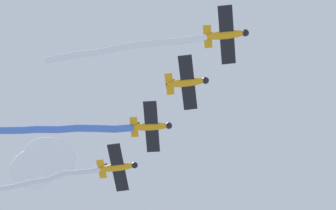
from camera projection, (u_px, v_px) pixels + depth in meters
name	position (u px, v px, depth m)	size (l,w,h in m)	color
airplane_lead	(226.00, 35.00, 68.55)	(5.49, 7.28, 1.80)	orange
smoke_trail_lead	(124.00, 48.00, 70.38)	(19.49, 5.19, 2.69)	white
airplane_left_wing	(187.00, 82.00, 71.36)	(5.50, 7.28, 1.80)	orange
airplane_right_wing	(151.00, 126.00, 74.17)	(5.43, 7.24, 1.80)	orange
smoke_trail_right_wing	(66.00, 129.00, 74.75)	(17.53, 2.54, 1.84)	#4C75DB
airplane_slot	(118.00, 167.00, 76.97)	(5.52, 7.29, 1.80)	orange
smoke_trail_slot	(39.00, 181.00, 77.47)	(16.10, 4.41, 1.13)	white
cloud_west	(41.00, 164.00, 94.24)	(12.66, 11.93, 3.74)	white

